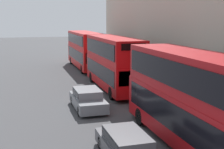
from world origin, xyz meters
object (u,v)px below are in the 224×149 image
(bus_leading, at_px, (195,98))
(car_hatchback, at_px, (88,99))
(bus_second_in_queue, at_px, (113,61))
(pedestrian, at_px, (183,97))
(car_dark_sedan, at_px, (127,146))
(bus_third_in_queue, at_px, (85,48))

(bus_leading, height_order, car_hatchback, bus_leading)
(bus_leading, height_order, bus_second_in_queue, bus_leading)
(bus_second_in_queue, relative_size, pedestrian, 5.67)
(car_hatchback, height_order, pedestrian, pedestrian)
(bus_second_in_queue, distance_m, pedestrian, 7.92)
(bus_leading, relative_size, car_hatchback, 2.54)
(bus_second_in_queue, bearing_deg, car_hatchback, -122.46)
(car_dark_sedan, relative_size, pedestrian, 2.70)
(car_dark_sedan, height_order, car_hatchback, car_hatchback)
(car_dark_sedan, distance_m, car_hatchback, 8.26)
(bus_third_in_queue, distance_m, car_dark_sedan, 26.08)
(car_dark_sedan, bearing_deg, car_hatchback, 90.00)
(car_dark_sedan, bearing_deg, bus_second_in_queue, 75.97)
(car_hatchback, bearing_deg, bus_leading, -66.77)
(bus_leading, bearing_deg, car_hatchback, 113.23)
(bus_third_in_queue, relative_size, car_hatchback, 2.58)
(car_dark_sedan, bearing_deg, bus_third_in_queue, 82.49)
(bus_leading, distance_m, pedestrian, 6.88)
(pedestrian, bearing_deg, car_hatchback, 163.24)
(bus_third_in_queue, relative_size, pedestrian, 6.28)
(bus_third_in_queue, height_order, car_dark_sedan, bus_third_in_queue)
(car_hatchback, xyz_separation_m, pedestrian, (6.22, -1.87, 0.09))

